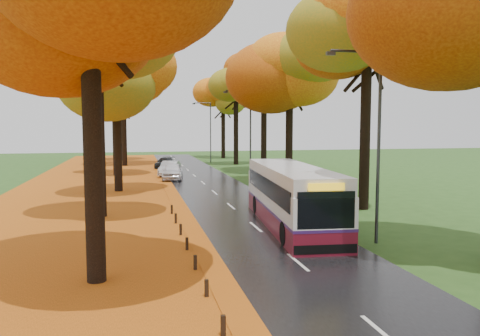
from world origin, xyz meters
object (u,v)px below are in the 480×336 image
object	(u,v)px
streetlamp_far	(209,127)
car_white	(172,171)
bus	(291,195)
streetlamp_near	(373,131)
streetlamp_mid	(248,128)
car_silver	(170,168)
car_dark	(165,163)

from	to	relation	value
streetlamp_far	car_white	size ratio (longest dim) A/B	1.82
bus	car_white	world-z (taller)	bus
streetlamp_near	bus	world-z (taller)	streetlamp_near
streetlamp_mid	car_silver	size ratio (longest dim) A/B	1.85
car_white	streetlamp_far	bearing A→B (deg)	79.18
car_silver	car_dark	world-z (taller)	car_silver
streetlamp_mid	car_white	bearing A→B (deg)	153.97
bus	car_white	xyz separation A→B (m)	(-4.10, 21.18, -0.78)
streetlamp_far	car_white	distance (m)	20.33
streetlamp_mid	bus	world-z (taller)	streetlamp_mid
streetlamp_near	car_silver	size ratio (longest dim) A/B	1.85
streetlamp_far	car_silver	size ratio (longest dim) A/B	1.85
bus	car_white	bearing A→B (deg)	106.16
streetlamp_near	car_silver	bearing A→B (deg)	102.51
streetlamp_near	car_silver	world-z (taller)	streetlamp_near
streetlamp_near	car_white	bearing A→B (deg)	104.10
streetlamp_mid	car_dark	world-z (taller)	streetlamp_mid
streetlamp_mid	streetlamp_far	bearing A→B (deg)	90.00
bus	car_dark	distance (m)	33.47
streetlamp_mid	car_white	distance (m)	8.03
car_white	car_dark	size ratio (longest dim) A/B	1.07
streetlamp_near	bus	distance (m)	5.47
car_dark	streetlamp_far	bearing A→B (deg)	65.73
streetlamp_near	streetlamp_mid	bearing A→B (deg)	90.00
streetlamp_far	car_dark	bearing A→B (deg)	-132.19
streetlamp_far	bus	bearing A→B (deg)	-93.14
car_white	streetlamp_near	bearing A→B (deg)	-68.32
streetlamp_near	car_dark	world-z (taller)	streetlamp_near
streetlamp_far	car_silver	xyz separation A→B (m)	(-6.30, -15.62, -3.96)
car_silver	car_dark	size ratio (longest dim) A/B	1.05
streetlamp_mid	bus	xyz separation A→B (m)	(-2.20, -18.10, -3.15)
streetlamp_near	car_white	size ratio (longest dim) A/B	1.82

